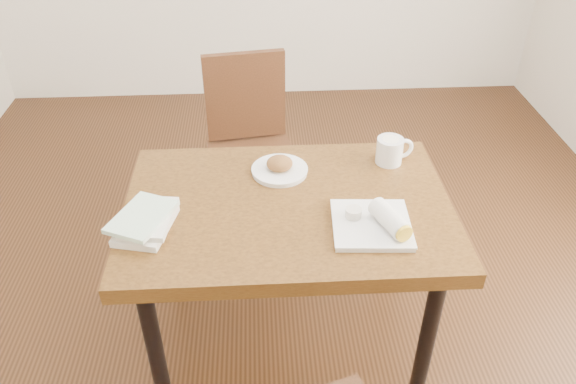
{
  "coord_description": "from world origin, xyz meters",
  "views": [
    {
      "loc": [
        -0.09,
        -1.62,
        1.96
      ],
      "look_at": [
        0.0,
        0.0,
        0.8
      ],
      "focal_mm": 35.0,
      "sensor_mm": 36.0,
      "label": 1
    }
  ],
  "objects": [
    {
      "name": "coffee_mug",
      "position": [
        0.42,
        0.25,
        0.81
      ],
      "size": [
        0.16,
        0.11,
        0.11
      ],
      "color": "white",
      "rests_on": "table"
    },
    {
      "name": "plate_scone",
      "position": [
        -0.02,
        0.2,
        0.77
      ],
      "size": [
        0.22,
        0.22,
        0.07
      ],
      "color": "white",
      "rests_on": "table"
    },
    {
      "name": "chair_far",
      "position": [
        -0.14,
        0.82,
        0.55
      ],
      "size": [
        0.48,
        0.48,
        0.95
      ],
      "color": "#4B2815",
      "rests_on": "ground"
    },
    {
      "name": "ground",
      "position": [
        0.0,
        0.0,
        -0.01
      ],
      "size": [
        4.0,
        5.0,
        0.01
      ],
      "primitive_type": "cube",
      "color": "#472814",
      "rests_on": "ground"
    },
    {
      "name": "table",
      "position": [
        0.0,
        0.0,
        0.66
      ],
      "size": [
        1.18,
        0.81,
        0.75
      ],
      "color": "brown",
      "rests_on": "ground"
    },
    {
      "name": "plate_burrito",
      "position": [
        0.29,
        -0.16,
        0.78
      ],
      "size": [
        0.28,
        0.28,
        0.09
      ],
      "color": "white",
      "rests_on": "table"
    },
    {
      "name": "book_stack",
      "position": [
        -0.49,
        -0.11,
        0.78
      ],
      "size": [
        0.24,
        0.27,
        0.06
      ],
      "color": "white",
      "rests_on": "table"
    }
  ]
}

